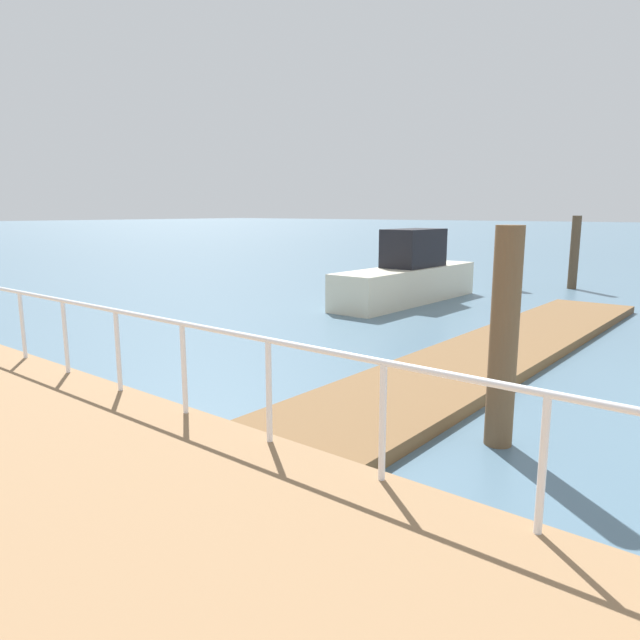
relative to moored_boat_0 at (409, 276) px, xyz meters
name	(u,v)px	position (x,y,z in m)	size (l,w,h in m)	color
ground_plane	(28,310)	(-7.91, 7.41, -0.77)	(300.00, 300.00, 0.00)	slate
floating_dock	(499,351)	(-4.63, -4.71, -0.68)	(13.56, 2.00, 0.18)	brown
boardwalk_railing	(223,353)	(-11.06, -4.24, 0.44)	(0.06, 22.89, 1.08)	white
dock_piling_0	(574,253)	(6.25, -2.94, 0.50)	(0.31, 0.31, 2.54)	brown
dock_piling_1	(507,265)	(4.89, -1.09, 0.05)	(0.35, 0.35, 1.64)	#473826
dock_piling_3	(504,338)	(-8.74, -6.37, 0.50)	(0.32, 0.32, 2.54)	brown
moored_boat_0	(409,276)	(0.00, 0.00, 0.00)	(6.03, 1.47, 2.17)	beige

